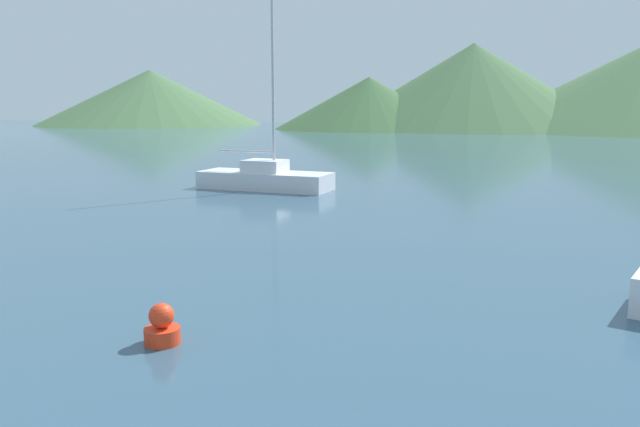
% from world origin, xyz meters
% --- Properties ---
extents(sailboat_inner, '(6.20, 2.73, 9.31)m').
position_xyz_m(sailboat_inner, '(-5.29, 26.09, 0.53)').
color(sailboat_inner, silver).
rests_on(sailboat_inner, ground_plane).
extents(buoy_marker, '(0.58, 0.58, 0.67)m').
position_xyz_m(buoy_marker, '(-0.72, 8.30, 0.28)').
color(buoy_marker, red).
rests_on(buoy_marker, ground_plane).
extents(hill_west, '(39.78, 39.78, 9.75)m').
position_xyz_m(hill_west, '(-54.25, 102.46, 4.88)').
color(hill_west, '#476B42').
rests_on(hill_west, ground_plane).
extents(hill_central, '(28.48, 28.48, 7.74)m').
position_xyz_m(hill_central, '(-12.89, 94.18, 3.87)').
color(hill_central, '#3D6038').
rests_on(hill_central, ground_plane).
extents(hill_east, '(43.37, 43.37, 12.96)m').
position_xyz_m(hill_east, '(2.20, 100.72, 6.48)').
color(hill_east, '#476B42').
rests_on(hill_east, ground_plane).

